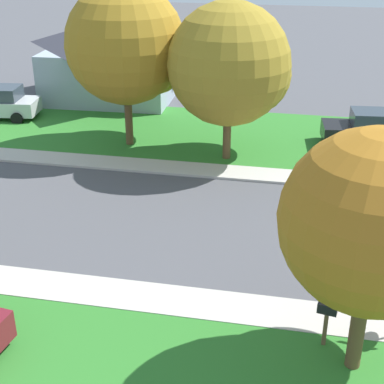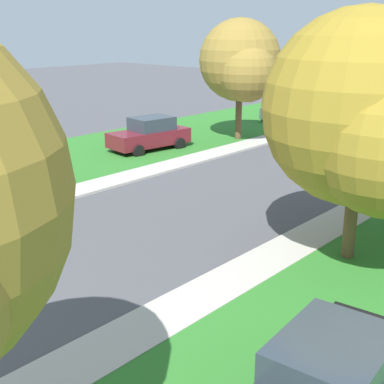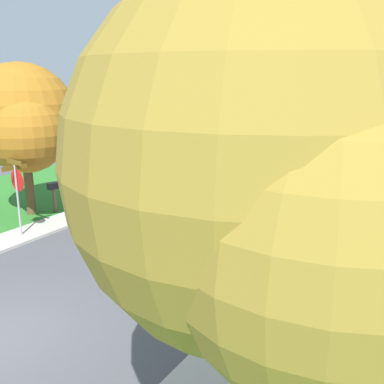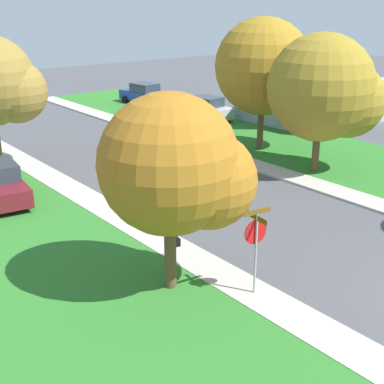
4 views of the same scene
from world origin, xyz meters
name	(u,v)px [view 2 (image 2 of 4)]	position (x,y,z in m)	size (l,w,h in m)	color
sidewalk_east	(313,235)	(4.70, 12.00, 0.05)	(1.40, 56.00, 0.10)	#B7B2A8
sidewalk_west	(118,180)	(-4.70, 12.00, 0.05)	(1.40, 56.00, 0.10)	#B7B2A8
lawn_west	(54,162)	(-9.40, 12.00, 0.04)	(8.00, 56.00, 0.08)	#2D7528
car_maroon_far_down_street	(150,134)	(-7.82, 16.89, 0.87)	(2.45, 4.50, 1.76)	maroon
car_black_near_corner	(334,383)	(9.15, 4.81, 0.87)	(2.33, 4.45, 1.76)	black
car_white_behind_trees	(286,108)	(-7.47, 29.52, 0.87)	(2.43, 4.49, 1.76)	white
tree_across_left	(368,117)	(6.56, 11.01, 4.13)	(5.62, 5.23, 6.92)	brown
tree_sidewalk_far	(242,63)	(-5.69, 21.92, 4.34)	(4.86, 4.52, 6.76)	brown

